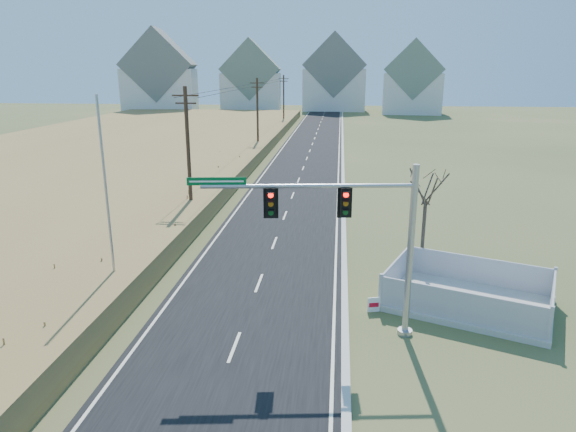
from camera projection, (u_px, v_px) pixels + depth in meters
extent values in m
plane|color=#414F26|center=(244.00, 323.00, 21.19)|extent=(260.00, 260.00, 0.00)
cube|color=black|center=(312.00, 146.00, 68.98)|extent=(8.00, 180.00, 0.06)
cube|color=#B2AFA8|center=(343.00, 146.00, 68.56)|extent=(0.30, 180.00, 0.18)
cube|color=olive|center=(108.00, 150.00, 61.55)|extent=(38.00, 110.00, 1.30)
cylinder|color=#422D1E|center=(188.00, 154.00, 34.90)|extent=(0.26, 0.26, 9.00)
cube|color=#422D1E|center=(185.00, 95.00, 33.82)|extent=(1.80, 0.10, 0.10)
cube|color=#422D1E|center=(186.00, 103.00, 33.96)|extent=(1.40, 0.10, 0.10)
cylinder|color=#422D1E|center=(258.00, 115.00, 63.58)|extent=(0.26, 0.26, 9.00)
cube|color=#422D1E|center=(257.00, 83.00, 62.50)|extent=(1.80, 0.10, 0.10)
cube|color=#422D1E|center=(257.00, 87.00, 62.64)|extent=(1.40, 0.10, 0.10)
cylinder|color=#422D1E|center=(284.00, 101.00, 92.26)|extent=(0.26, 0.26, 9.00)
cube|color=#422D1E|center=(284.00, 78.00, 91.18)|extent=(1.80, 0.10, 0.10)
cube|color=#422D1E|center=(284.00, 81.00, 91.32)|extent=(1.40, 0.10, 0.10)
cube|color=silver|center=(161.00, 91.00, 119.05)|extent=(17.38, 13.12, 10.00)
cube|color=slate|center=(159.00, 65.00, 117.41)|extent=(17.69, 13.38, 16.29)
cube|color=silver|center=(251.00, 92.00, 124.91)|extent=(14.66, 10.95, 9.00)
cube|color=slate|center=(251.00, 69.00, 123.41)|extent=(14.93, 11.17, 14.26)
cube|color=silver|center=(334.00, 90.00, 126.67)|extent=(15.00, 10.00, 10.00)
cube|color=slate|center=(335.00, 65.00, 125.04)|extent=(15.27, 10.20, 15.27)
cube|color=silver|center=(412.00, 94.00, 117.43)|extent=(13.87, 10.31, 9.00)
cube|color=slate|center=(414.00, 69.00, 115.94)|extent=(14.12, 10.51, 13.24)
cylinder|color=#9EA0A5|center=(405.00, 332.00, 20.29)|extent=(0.58, 0.58, 0.19)
cylinder|color=#9EA0A5|center=(410.00, 253.00, 19.37)|extent=(0.25, 0.25, 6.81)
cylinder|color=#9EA0A5|center=(308.00, 186.00, 18.55)|extent=(7.74, 1.13, 0.16)
cube|color=black|center=(345.00, 203.00, 18.76)|extent=(0.37, 0.32, 1.05)
cube|color=black|center=(271.00, 203.00, 18.69)|extent=(0.37, 0.32, 1.05)
cube|color=#045221|center=(217.00, 181.00, 18.42)|extent=(2.13, 0.31, 0.29)
cube|color=#B7B5AD|center=(467.00, 303.00, 22.69)|extent=(8.14, 6.94, 0.26)
cube|color=#B3B3B8|center=(459.00, 306.00, 20.62)|extent=(6.11, 2.57, 1.31)
cube|color=#B3B3B8|center=(476.00, 270.00, 24.33)|extent=(6.11, 2.57, 1.31)
cube|color=#B3B3B8|center=(395.00, 273.00, 23.96)|extent=(1.74, 4.08, 1.31)
cube|color=#B3B3B8|center=(552.00, 302.00, 20.99)|extent=(1.74, 4.08, 1.31)
cube|color=white|center=(374.00, 305.00, 22.04)|extent=(0.53, 0.18, 0.66)
cube|color=red|center=(374.00, 305.00, 22.01)|extent=(0.42, 0.13, 0.19)
cylinder|color=#B7B5AD|center=(117.00, 295.00, 23.56)|extent=(0.41, 0.41, 0.18)
cylinder|color=#9EA0A5|center=(107.00, 201.00, 22.33)|extent=(0.11, 0.11, 9.11)
cylinder|color=#4C3F33|center=(423.00, 239.00, 25.50)|extent=(0.18, 0.18, 3.87)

